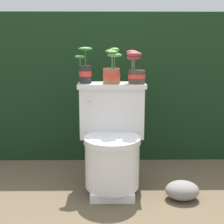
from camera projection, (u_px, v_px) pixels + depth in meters
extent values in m
plane|color=brown|center=(107.00, 196.00, 1.99)|extent=(12.00, 12.00, 0.00)
cube|color=black|center=(107.00, 84.00, 2.85)|extent=(4.39, 0.73, 1.19)
cube|color=silver|center=(112.00, 189.00, 2.02)|extent=(0.27, 0.29, 0.05)
cylinder|color=silver|center=(112.00, 164.00, 1.98)|extent=(0.35, 0.35, 0.29)
cylinder|color=silver|center=(112.00, 140.00, 1.95)|extent=(0.36, 0.36, 0.04)
cube|color=silver|center=(112.00, 112.00, 2.13)|extent=(0.43, 0.18, 0.34)
cube|color=silver|center=(112.00, 85.00, 2.09)|extent=(0.45, 0.20, 0.03)
cylinder|color=silver|center=(89.00, 101.00, 1.99)|extent=(0.02, 0.05, 0.02)
cylinder|color=#262628|center=(85.00, 74.00, 2.07)|extent=(0.08, 0.08, 0.12)
cylinder|color=red|center=(85.00, 74.00, 2.07)|extent=(0.08, 0.08, 0.03)
cylinder|color=#332319|center=(85.00, 67.00, 2.06)|extent=(0.07, 0.07, 0.01)
cylinder|color=#4C753D|center=(80.00, 62.00, 2.06)|extent=(0.01, 0.01, 0.05)
ellipsoid|color=#387F38|center=(80.00, 57.00, 2.05)|extent=(0.07, 0.05, 0.02)
cylinder|color=#4C753D|center=(85.00, 58.00, 2.08)|extent=(0.01, 0.01, 0.10)
ellipsoid|color=#387F38|center=(85.00, 49.00, 2.06)|extent=(0.09, 0.07, 0.02)
cylinder|color=#9E5638|center=(112.00, 76.00, 2.06)|extent=(0.11, 0.11, 0.10)
cylinder|color=red|center=(112.00, 75.00, 2.05)|extent=(0.11, 0.11, 0.03)
cylinder|color=#332319|center=(112.00, 69.00, 2.05)|extent=(0.10, 0.10, 0.01)
cylinder|color=#4C753D|center=(112.00, 61.00, 2.01)|extent=(0.01, 0.01, 0.10)
ellipsoid|color=#569342|center=(112.00, 52.00, 2.00)|extent=(0.06, 0.04, 0.02)
cylinder|color=#4C753D|center=(115.00, 59.00, 2.07)|extent=(0.01, 0.01, 0.11)
ellipsoid|color=#569342|center=(115.00, 50.00, 2.05)|extent=(0.06, 0.04, 0.03)
cylinder|color=#4C753D|center=(115.00, 63.00, 2.03)|extent=(0.01, 0.01, 0.08)
ellipsoid|color=#569342|center=(115.00, 55.00, 2.02)|extent=(0.10, 0.07, 0.03)
cylinder|color=#4C753D|center=(112.00, 60.00, 2.07)|extent=(0.01, 0.01, 0.10)
ellipsoid|color=#569342|center=(112.00, 51.00, 2.06)|extent=(0.09, 0.06, 0.03)
cylinder|color=#47382D|center=(137.00, 77.00, 2.06)|extent=(0.11, 0.11, 0.09)
cylinder|color=red|center=(137.00, 76.00, 2.06)|extent=(0.11, 0.11, 0.03)
cylinder|color=#332319|center=(137.00, 71.00, 2.05)|extent=(0.10, 0.10, 0.01)
cylinder|color=#4C753D|center=(134.00, 65.00, 2.02)|extent=(0.01, 0.01, 0.07)
ellipsoid|color=#93333D|center=(134.00, 58.00, 2.01)|extent=(0.09, 0.06, 0.03)
cylinder|color=#4C753D|center=(133.00, 61.00, 2.01)|extent=(0.01, 0.01, 0.12)
ellipsoid|color=#93333D|center=(133.00, 52.00, 2.00)|extent=(0.05, 0.04, 0.01)
cylinder|color=#4C753D|center=(132.00, 62.00, 2.07)|extent=(0.01, 0.01, 0.11)
ellipsoid|color=#93333D|center=(132.00, 52.00, 2.06)|extent=(0.08, 0.06, 0.03)
cylinder|color=#4C753D|center=(134.00, 63.00, 2.01)|extent=(0.01, 0.01, 0.09)
ellipsoid|color=#93333D|center=(134.00, 54.00, 2.00)|extent=(0.10, 0.07, 0.04)
ellipsoid|color=gray|center=(182.00, 190.00, 1.93)|extent=(0.21, 0.17, 0.12)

